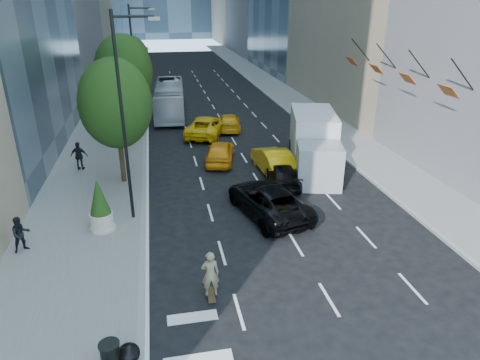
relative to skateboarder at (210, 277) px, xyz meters
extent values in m
plane|color=black|center=(3.39, 3.00, -0.94)|extent=(160.00, 160.00, 0.00)
cube|color=slate|center=(-5.61, 33.00, -0.87)|extent=(6.00, 120.00, 0.15)
cube|color=slate|center=(13.39, 33.00, -0.87)|extent=(4.00, 120.00, 0.15)
cylinder|color=black|center=(-3.11, 7.00, 4.21)|extent=(0.16, 0.16, 10.00)
cylinder|color=black|center=(-2.21, 7.00, 8.91)|extent=(1.80, 0.12, 0.12)
cube|color=#99998C|center=(-1.31, 7.00, 8.81)|extent=(0.50, 0.22, 0.15)
cylinder|color=black|center=(-3.11, 25.00, 4.21)|extent=(0.16, 0.16, 10.00)
cylinder|color=black|center=(-2.21, 25.00, 8.91)|extent=(1.80, 0.12, 0.12)
cube|color=#99998C|center=(-1.31, 25.00, 8.81)|extent=(0.50, 0.22, 0.15)
cylinder|color=#321F13|center=(-3.81, 12.00, 0.78)|extent=(0.30, 0.30, 3.15)
ellipsoid|color=#17340E|center=(-3.81, 12.00, 4.04)|extent=(4.20, 4.20, 5.25)
cylinder|color=#321F13|center=(-3.81, 22.00, 0.89)|extent=(0.30, 0.30, 3.38)
ellipsoid|color=#17340E|center=(-3.81, 22.00, 4.38)|extent=(4.50, 4.50, 5.62)
cylinder|color=#321F13|center=(-3.81, 35.00, 0.67)|extent=(0.30, 0.30, 2.93)
ellipsoid|color=#17340E|center=(-3.81, 35.00, 3.69)|extent=(3.90, 3.90, 4.88)
cylinder|color=black|center=(-3.01, 43.00, 1.81)|extent=(0.14, 0.14, 5.20)
imported|color=black|center=(-3.01, 43.00, 3.41)|extent=(2.48, 0.53, 1.00)
cylinder|color=black|center=(14.54, 7.00, 5.91)|extent=(1.75, 0.08, 1.75)
cube|color=#9C4E24|center=(13.89, 7.00, 5.06)|extent=(0.64, 1.30, 0.64)
cylinder|color=black|center=(14.54, 11.00, 5.91)|extent=(1.75, 0.08, 1.75)
cube|color=#9C4E24|center=(13.89, 11.00, 5.06)|extent=(0.64, 1.30, 0.64)
cylinder|color=black|center=(14.54, 15.00, 5.91)|extent=(1.75, 0.08, 1.75)
cube|color=#9C4E24|center=(13.89, 15.00, 5.06)|extent=(0.64, 1.30, 0.64)
cylinder|color=black|center=(14.54, 19.00, 5.91)|extent=(1.75, 0.08, 1.75)
cube|color=#9C4E24|center=(13.89, 19.00, 5.06)|extent=(0.64, 1.30, 0.64)
imported|color=#857153|center=(0.00, 0.00, 0.00)|extent=(0.69, 0.46, 1.89)
imported|color=black|center=(3.89, 6.26, -0.12)|extent=(4.01, 6.36, 1.64)
imported|color=black|center=(5.68, 9.78, -0.29)|extent=(2.33, 4.69, 1.31)
imported|color=orange|center=(2.60, 14.50, -0.18)|extent=(2.82, 4.79, 1.53)
imported|color=#D39E0B|center=(5.73, 12.00, -0.12)|extent=(2.02, 5.06, 1.64)
imported|color=#EDB60C|center=(2.45, 21.00, -0.13)|extent=(4.45, 6.38, 1.62)
imported|color=orange|center=(4.59, 22.38, -0.27)|extent=(2.54, 4.86, 1.35)
imported|color=silver|center=(-0.19, 28.62, 0.62)|extent=(3.30, 11.39, 3.14)
cube|color=silver|center=(8.72, 13.00, 1.16)|extent=(3.91, 5.74, 3.07)
cube|color=gray|center=(7.79, 9.25, 0.36)|extent=(3.09, 2.84, 2.62)
cylinder|color=black|center=(6.52, 9.09, -0.37)|extent=(0.66, 1.20, 1.14)
cylinder|color=black|center=(8.84, 8.52, -0.37)|extent=(0.66, 1.20, 1.14)
cylinder|color=black|center=(8.01, 15.05, -0.37)|extent=(0.66, 1.20, 1.14)
cylinder|color=black|center=(10.32, 14.48, -0.37)|extent=(0.66, 1.20, 1.14)
imported|color=black|center=(-7.81, 4.69, 0.04)|extent=(1.01, 0.95, 1.66)
imported|color=black|center=(-6.69, 14.51, 0.15)|extent=(1.18, 0.68, 1.89)
cylinder|color=black|center=(-3.44, -2.90, -0.35)|extent=(0.59, 0.59, 0.88)
cylinder|color=beige|center=(-4.52, 6.00, -0.35)|extent=(1.10, 1.10, 0.88)
cone|color=#17340E|center=(-4.52, 6.00, 0.97)|extent=(0.99, 0.99, 1.76)
ellipsoid|color=black|center=(-2.93, -2.78, -0.49)|extent=(0.71, 0.79, 0.61)
camera|label=1|loc=(-1.49, -13.28, 9.62)|focal=32.00mm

